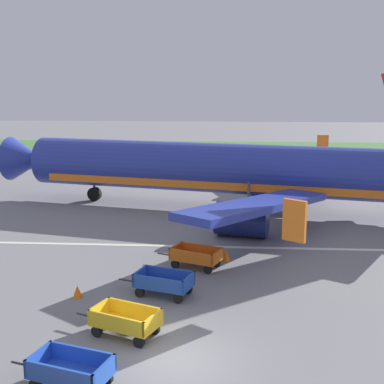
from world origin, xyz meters
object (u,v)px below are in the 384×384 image
traffic_cone_mid_apron (77,291)px  traffic_cone_near_plane (226,254)px  baggage_cart_far_end (196,256)px  baggage_cart_second_in_row (71,371)px  airplane (235,170)px  baggage_cart_third_in_row (125,321)px  baggage_cart_fourth_in_row (164,283)px

traffic_cone_mid_apron → traffic_cone_near_plane: bearing=39.1°
baggage_cart_far_end → traffic_cone_near_plane: size_ratio=5.21×
traffic_cone_near_plane → baggage_cart_second_in_row: bearing=-111.4°
baggage_cart_second_in_row → traffic_cone_near_plane: 13.35m
baggage_cart_second_in_row → traffic_cone_mid_apron: size_ratio=6.44×
airplane → traffic_cone_mid_apron: size_ratio=66.66×
baggage_cart_third_in_row → baggage_cart_second_in_row: bearing=-106.4°
traffic_cone_near_plane → baggage_cart_fourth_in_row: bearing=-119.8°
airplane → baggage_cart_third_in_row: bearing=-102.3°
baggage_cart_fourth_in_row → baggage_cart_far_end: same height
baggage_cart_fourth_in_row → baggage_cart_far_end: bearing=71.3°
baggage_cart_third_in_row → baggage_cart_far_end: (2.26, 7.63, 0.00)m
baggage_cart_far_end → baggage_cart_third_in_row: bearing=-106.5°
baggage_cart_second_in_row → baggage_cart_far_end: same height
airplane → baggage_cart_second_in_row: size_ratio=10.36×
airplane → baggage_cart_far_end: airplane is taller
airplane → baggage_cart_third_in_row: (-4.42, -20.27, -2.45)m
baggage_cart_third_in_row → traffic_cone_mid_apron: 4.46m
airplane → traffic_cone_mid_apron: airplane is taller
baggage_cart_second_in_row → baggage_cart_third_in_row: (1.06, 3.59, 0.00)m
baggage_cart_third_in_row → baggage_cart_far_end: same height
baggage_cart_fourth_in_row → traffic_cone_mid_apron: (-3.83, -0.49, -0.32)m
baggage_cart_fourth_in_row → traffic_cone_near_plane: 5.67m
baggage_cart_third_in_row → baggage_cart_far_end: bearing=73.5°
airplane → traffic_cone_mid_apron: bearing=-113.3°
baggage_cart_fourth_in_row → airplane: bearing=78.2°
baggage_cart_far_end → traffic_cone_mid_apron: size_ratio=6.35×
airplane → baggage_cart_third_in_row: 20.90m
airplane → traffic_cone_near_plane: (-0.61, -11.44, -2.71)m
baggage_cart_second_in_row → traffic_cone_mid_apron: baggage_cart_second_in_row is taller
baggage_cart_second_in_row → baggage_cart_fourth_in_row: size_ratio=1.00×
baggage_cart_far_end → traffic_cone_mid_apron: 6.60m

